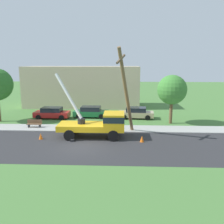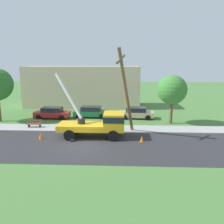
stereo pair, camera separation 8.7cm
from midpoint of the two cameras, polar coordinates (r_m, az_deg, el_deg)
name	(u,v)px [view 1 (the left image)]	position (r m, az deg, el deg)	size (l,w,h in m)	color
ground_plane	(97,116)	(32.56, -3.71, -0.86)	(120.00, 120.00, 0.00)	#477538
road_asphalt	(82,145)	(21.09, -7.22, -7.80)	(80.00, 8.15, 0.01)	#2B2B2D
sidewalk_strip	(90,128)	(26.18, -5.26, -3.83)	(80.00, 2.65, 0.10)	#9E9E99
utility_truck	(100,123)	(22.89, -2.88, -2.51)	(6.78, 3.20, 5.98)	gold
leaning_utility_pole	(126,92)	(22.93, 3.19, 4.80)	(1.83, 3.93, 8.38)	brown
traffic_cone_ahead	(142,139)	(21.90, 6.93, -6.30)	(0.36, 0.36, 0.56)	orange
traffic_cone_behind	(41,136)	(23.48, -16.50, -5.48)	(0.36, 0.36, 0.56)	orange
parked_sedan_red	(52,113)	(31.72, -13.99, -0.20)	(4.44, 2.09, 1.42)	#B21E1E
parked_sedan_green	(91,112)	(31.46, -5.05, 0.01)	(4.46, 2.12, 1.42)	#1E6638
parked_sedan_tan	(136,113)	(30.91, 5.57, -0.21)	(4.52, 2.22, 1.42)	tan
park_bench	(34,124)	(27.61, -17.84, -2.65)	(1.60, 0.45, 0.90)	brown
roadside_tree_near	(172,90)	(28.53, 13.81, 5.06)	(3.36, 3.36, 5.62)	brown
lowrise_building_backdrop	(83,86)	(39.66, -6.96, 5.97)	(18.00, 6.00, 6.40)	#C6B293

